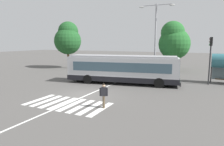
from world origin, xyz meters
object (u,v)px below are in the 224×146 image
at_px(background_tree_left, 68,38).
at_px(parked_car_black, 123,67).
at_px(city_transit_bus, 122,69).
at_px(background_tree_right, 174,41).
at_px(twin_arm_street_lamp, 156,33).
at_px(pedestrian_crossing_street, 104,94).
at_px(parked_car_silver, 157,69).
at_px(traffic_light_far_corner, 210,53).
at_px(parked_car_blue, 141,67).
at_px(parked_car_white, 107,66).

bearing_deg(background_tree_left, parked_car_black, -1.45).
height_order(city_transit_bus, parked_car_black, city_transit_bus).
bearing_deg(background_tree_right, parked_car_black, -143.50).
bearing_deg(twin_arm_street_lamp, pedestrian_crossing_street, -91.13).
relative_size(parked_car_black, parked_car_silver, 1.02).
xyz_separation_m(parked_car_black, background_tree_right, (6.70, 4.96, 3.96)).
relative_size(traffic_light_far_corner, background_tree_left, 0.62).
xyz_separation_m(traffic_light_far_corner, background_tree_right, (-5.28, 10.01, 1.39)).
relative_size(parked_car_silver, background_tree_right, 0.58).
height_order(parked_car_silver, background_tree_left, background_tree_left).
height_order(parked_car_black, parked_car_blue, same).
bearing_deg(parked_car_blue, city_transit_bus, -86.08).
distance_m(parked_car_blue, background_tree_right, 7.26).
height_order(city_transit_bus, twin_arm_street_lamp, twin_arm_street_lamp).
distance_m(city_transit_bus, parked_car_black, 9.14).
xyz_separation_m(parked_car_white, traffic_light_far_corner, (14.73, -5.27, 2.58)).
bearing_deg(parked_car_black, parked_car_white, 175.54).
distance_m(city_transit_bus, background_tree_left, 16.71).
distance_m(pedestrian_crossing_street, parked_car_black, 17.64).
bearing_deg(parked_car_white, parked_car_silver, -3.26).
bearing_deg(parked_car_silver, pedestrian_crossing_street, -89.25).
xyz_separation_m(pedestrian_crossing_street, parked_car_silver, (-0.22, 16.51, -0.20)).
bearing_deg(traffic_light_far_corner, background_tree_right, 117.83).
relative_size(parked_car_white, traffic_light_far_corner, 0.90).
xyz_separation_m(parked_car_silver, twin_arm_street_lamp, (0.48, -3.26, 4.78)).
distance_m(parked_car_black, twin_arm_street_lamp, 8.28).
bearing_deg(background_tree_right, traffic_light_far_corner, -62.17).
relative_size(parked_car_white, background_tree_right, 0.58).
bearing_deg(background_tree_left, pedestrian_crossing_street, -46.93).
distance_m(parked_car_white, twin_arm_street_lamp, 10.46).
xyz_separation_m(pedestrian_crossing_street, parked_car_black, (-5.52, 16.75, -0.20)).
bearing_deg(background_tree_left, parked_car_white, -0.37).
relative_size(parked_car_white, parked_car_blue, 0.99).
xyz_separation_m(city_transit_bus, parked_car_blue, (-0.59, 8.68, -0.82)).
bearing_deg(twin_arm_street_lamp, background_tree_right, 83.78).
height_order(parked_car_black, background_tree_left, background_tree_left).
distance_m(parked_car_blue, background_tree_left, 13.93).
bearing_deg(pedestrian_crossing_street, parked_car_white, 115.97).
bearing_deg(traffic_light_far_corner, parked_car_blue, 149.87).
bearing_deg(parked_car_white, pedestrian_crossing_street, -64.03).
height_order(parked_car_blue, traffic_light_far_corner, traffic_light_far_corner).
xyz_separation_m(pedestrian_crossing_street, parked_car_blue, (-2.68, 17.01, -0.20)).
bearing_deg(traffic_light_far_corner, parked_car_black, 157.14).
bearing_deg(twin_arm_street_lamp, parked_car_white, 156.42).
bearing_deg(twin_arm_street_lamp, background_tree_left, 166.87).
bearing_deg(city_transit_bus, parked_car_black, 112.15).
distance_m(parked_car_white, parked_car_black, 2.76).
distance_m(parked_car_white, background_tree_right, 11.29).
bearing_deg(city_transit_bus, background_tree_right, 76.27).
relative_size(city_transit_bus, twin_arm_street_lamp, 1.36).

